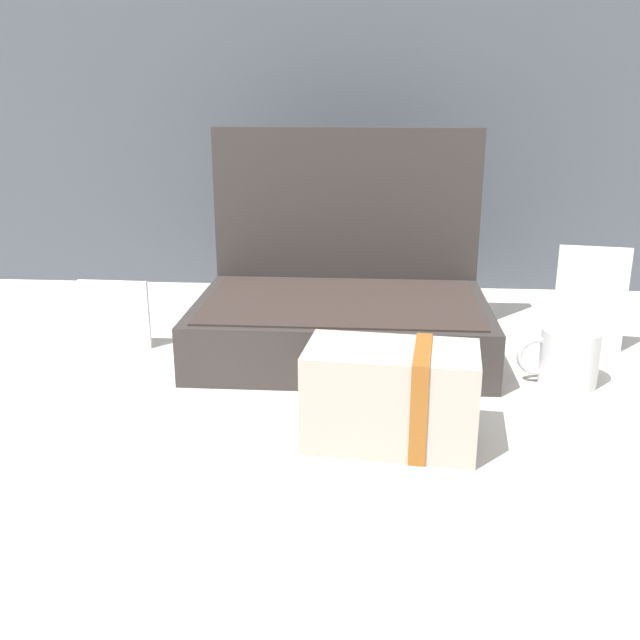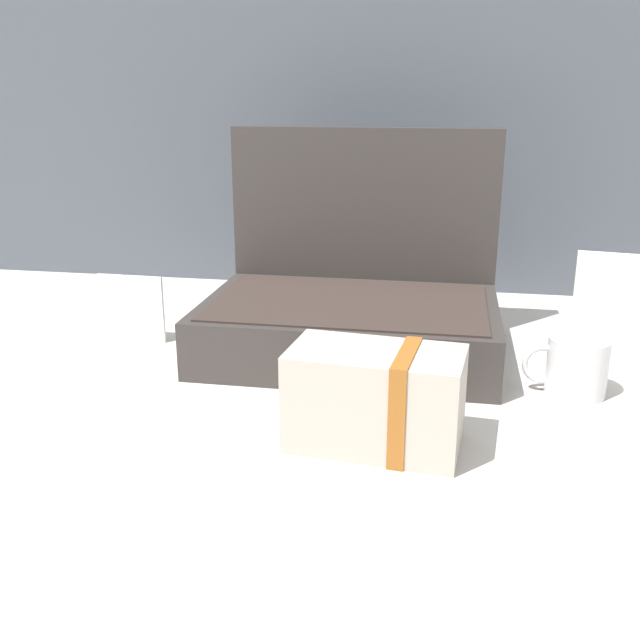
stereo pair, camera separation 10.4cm
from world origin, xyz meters
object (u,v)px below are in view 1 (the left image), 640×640
coffee_mug (568,357)px  poster_card_right (590,299)px  open_suitcase (342,304)px  info_card_left (115,314)px  cream_toiletry_bag (394,396)px

coffee_mug → poster_card_right: poster_card_right is taller
open_suitcase → info_card_left: size_ratio=3.98×
coffee_mug → poster_card_right: 0.18m
open_suitcase → cream_toiletry_bag: bearing=-77.1°
coffee_mug → info_card_left: bearing=171.6°
cream_toiletry_bag → poster_card_right: bearing=47.5°
info_card_left → poster_card_right: poster_card_right is taller
info_card_left → open_suitcase: bearing=5.9°
open_suitcase → info_card_left: 0.38m
info_card_left → poster_card_right: (0.79, 0.05, 0.03)m
cream_toiletry_bag → info_card_left: size_ratio=1.84×
open_suitcase → poster_card_right: bearing=3.1°
coffee_mug → poster_card_right: (0.07, 0.16, 0.05)m
info_card_left → cream_toiletry_bag: bearing=-32.5°
info_card_left → poster_card_right: size_ratio=0.67×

